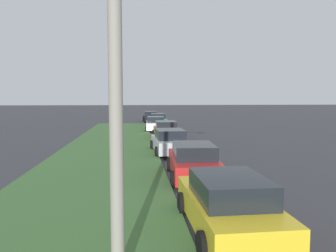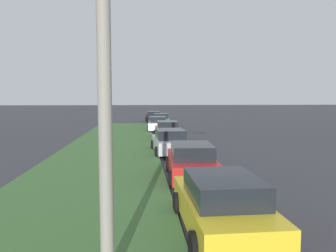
# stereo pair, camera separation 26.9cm
# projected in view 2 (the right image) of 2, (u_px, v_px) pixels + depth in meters

# --- Properties ---
(grass_median) EXTENTS (60.00, 6.00, 0.12)m
(grass_median) POSITION_uv_depth(u_px,v_px,m) (83.00, 193.00, 11.12)
(grass_median) COLOR #3D6633
(grass_median) RESTS_ON ground
(parked_car_yellow) EXTENTS (4.33, 2.09, 1.47)m
(parked_car_yellow) POSITION_uv_depth(u_px,v_px,m) (222.00, 205.00, 7.86)
(parked_car_yellow) COLOR gold
(parked_car_yellow) RESTS_ON ground
(parked_car_red) EXTENTS (4.38, 2.17, 1.47)m
(parked_car_red) POSITION_uv_depth(u_px,v_px,m) (191.00, 162.00, 13.23)
(parked_car_red) COLOR red
(parked_car_red) RESTS_ON ground
(parked_car_silver) EXTENTS (4.38, 2.18, 1.47)m
(parked_car_silver) POSITION_uv_depth(u_px,v_px,m) (170.00, 142.00, 19.24)
(parked_car_silver) COLOR #B2B5BA
(parked_car_silver) RESTS_ON ground
(parked_car_orange) EXTENTS (4.33, 2.07, 1.47)m
(parked_car_orange) POSITION_uv_depth(u_px,v_px,m) (167.00, 130.00, 25.95)
(parked_car_orange) COLOR orange
(parked_car_orange) RESTS_ON ground
(parked_car_white) EXTENTS (4.38, 2.17, 1.47)m
(parked_car_white) POSITION_uv_depth(u_px,v_px,m) (157.00, 124.00, 32.38)
(parked_car_white) COLOR silver
(parked_car_white) RESTS_ON ground
(parked_car_green) EXTENTS (4.35, 2.12, 1.47)m
(parked_car_green) POSITION_uv_depth(u_px,v_px,m) (160.00, 120.00, 38.79)
(parked_car_green) COLOR #1E6B38
(parked_car_green) RESTS_ON ground
(parked_car_black) EXTENTS (4.37, 2.16, 1.47)m
(parked_car_black) POSITION_uv_depth(u_px,v_px,m) (153.00, 117.00, 44.78)
(parked_car_black) COLOR black
(parked_car_black) RESTS_ON ground
(streetlight) EXTENTS (0.74, 2.86, 7.50)m
(streetlight) POSITION_uv_depth(u_px,v_px,m) (125.00, 34.00, 5.32)
(streetlight) COLOR gray
(streetlight) RESTS_ON ground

